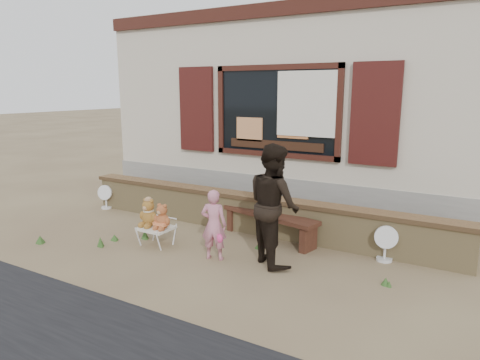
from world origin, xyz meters
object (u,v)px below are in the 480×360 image
Objects in this scene: folding_chair at (156,229)px; adult at (274,204)px; teddy_bear_left at (149,212)px; bench at (269,220)px; teddy_bear_right at (162,216)px; child at (214,225)px.

adult is at bearing 9.72° from folding_chair.
adult is (2.06, 0.30, 0.33)m from teddy_bear_left.
teddy_bear_left is 2.11m from adult.
bench is 3.63× the size of folding_chair.
bench is 1.05× the size of adult.
folding_chair is at bearing 0.00° from teddy_bear_left.
teddy_bear_right is (-1.30, -1.16, 0.18)m from bench.
child is (0.97, -0.01, 0.01)m from teddy_bear_right.
bench is at bearing -22.08° from adult.
folding_chair is 1.09× the size of teddy_bear_left.
adult reaches higher than folding_chair.
teddy_bear_left is (-1.58, -1.15, 0.20)m from bench.
adult is (0.47, -0.85, 0.53)m from bench.
child is 0.61× the size of adult.
bench is 1.85m from folding_chair.
teddy_bear_right is 0.39× the size of child.
teddy_bear_right is at bearing -124.88° from bench.
teddy_bear_left is (-0.14, 0.00, 0.26)m from folding_chair.
teddy_bear_right is 0.24× the size of adult.
teddy_bear_right is at bearing 0.00° from teddy_bear_left.
adult is at bearing -174.31° from child.
bench is 1.73× the size of child.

